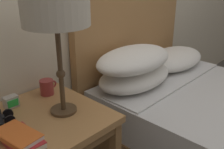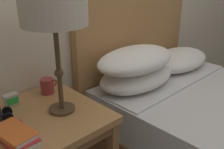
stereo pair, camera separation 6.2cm
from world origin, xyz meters
TOP-DOWN VIEW (x-y plane):
  - nightstand at (-0.65, 0.68)m, footprint 0.58×0.58m
  - bed at (0.34, 0.18)m, footprint 1.21×1.80m
  - table_lamp at (-0.54, 0.64)m, footprint 0.30×0.30m
  - book_on_nightstand at (-0.81, 0.56)m, footprint 0.13×0.22m
  - book_stacked_on_top at (-0.82, 0.57)m, footprint 0.14×0.21m
  - coffee_mug at (-0.48, 0.86)m, footprint 0.10×0.08m
  - alarm_clock at (-0.70, 0.87)m, footprint 0.07×0.05m

SIDE VIEW (x-z plane):
  - bed at x=0.34m, z-range -0.33..0.96m
  - nightstand at x=-0.65m, z-range 0.22..0.82m
  - book_on_nightstand at x=-0.81m, z-range 0.60..0.63m
  - alarm_clock at x=-0.70m, z-range 0.60..0.66m
  - book_stacked_on_top at x=-0.82m, z-range 0.63..0.65m
  - coffee_mug at x=-0.48m, z-range 0.60..0.68m
  - table_lamp at x=-0.54m, z-range 0.80..1.40m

